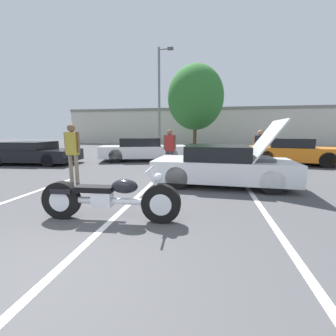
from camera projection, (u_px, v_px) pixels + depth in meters
name	position (u px, v px, depth m)	size (l,w,h in m)	color
ground_plane	(26.00, 288.00, 2.37)	(80.00, 80.00, 0.00)	#474749
parking_stripe_middle	(119.00, 214.00, 4.49)	(0.12, 5.81, 0.01)	white
parking_stripe_back	(273.00, 224.00, 3.99)	(0.12, 5.81, 0.01)	white
far_building	(194.00, 125.00, 28.81)	(32.00, 4.20, 4.40)	beige
light_pole	(160.00, 96.00, 17.66)	(1.21, 0.28, 7.94)	slate
tree_background	(196.00, 98.00, 20.44)	(5.07, 5.07, 7.56)	brown
motorcycle	(110.00, 198.00, 4.12)	(2.61, 0.70, 0.99)	black
show_car_hood_open	(223.00, 165.00, 6.88)	(4.14, 2.05, 1.96)	white
parked_car_mid_row	(143.00, 150.00, 12.52)	(5.01, 2.98, 1.26)	white
parked_car_right_row	(292.00, 152.00, 11.15)	(4.31, 2.48, 1.29)	orange
parked_car_left_row	(34.00, 153.00, 11.27)	(4.28, 2.21, 1.12)	black
spectator_near_motorcycle	(72.00, 148.00, 7.04)	(0.52, 0.24, 1.85)	gray
spectator_by_show_car	(259.00, 147.00, 9.26)	(0.52, 0.22, 1.68)	#333338
spectator_midground	(170.00, 147.00, 9.13)	(0.52, 0.22, 1.70)	#333338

